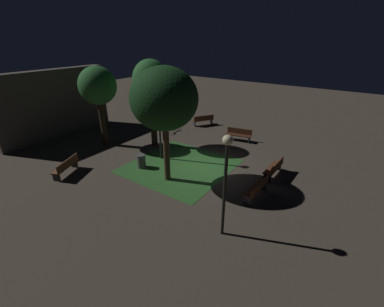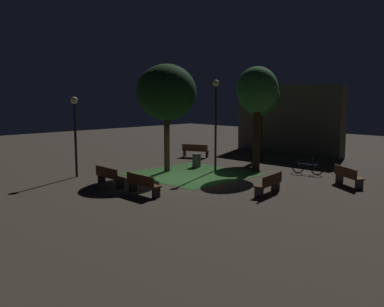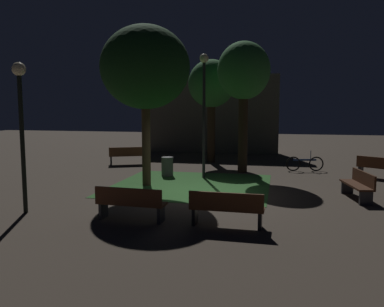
{
  "view_description": "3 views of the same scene",
  "coord_description": "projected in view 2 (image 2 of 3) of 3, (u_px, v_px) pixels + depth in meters",
  "views": [
    {
      "loc": [
        -11.42,
        -6.94,
        6.99
      ],
      "look_at": [
        -0.93,
        0.3,
        1.14
      ],
      "focal_mm": 24.15,
      "sensor_mm": 36.0,
      "label": 1
    },
    {
      "loc": [
        15.33,
        -14.74,
        4.16
      ],
      "look_at": [
        0.16,
        0.36,
        1.27
      ],
      "focal_mm": 40.79,
      "sensor_mm": 36.0,
      "label": 2
    },
    {
      "loc": [
        2.44,
        -13.04,
        2.92
      ],
      "look_at": [
        -0.58,
        0.75,
        1.25
      ],
      "focal_mm": 37.65,
      "sensor_mm": 36.0,
      "label": 3
    }
  ],
  "objects": [
    {
      "name": "building_wall_backdrop",
      "position": [
        288.0,
        120.0,
        30.91
      ],
      "size": [
        8.36,
        0.8,
        4.83
      ],
      "primitive_type": "cube",
      "color": "#4C4742",
      "rests_on": "ground"
    },
    {
      "name": "bench_path_side",
      "position": [
        269.0,
        183.0,
        18.27
      ],
      "size": [
        0.79,
        1.86,
        0.88
      ],
      "color": "#422314",
      "rests_on": "ground"
    },
    {
      "name": "tree_right_canopy",
      "position": [
        257.0,
        92.0,
        23.74
      ],
      "size": [
        2.28,
        2.28,
        5.69
      ],
      "color": "#2D2116",
      "rests_on": "ground"
    },
    {
      "name": "bench_front_right",
      "position": [
        109.0,
        176.0,
        19.91
      ],
      "size": [
        1.82,
        0.58,
        0.88
      ],
      "color": "brown",
      "rests_on": "ground"
    },
    {
      "name": "bench_corner",
      "position": [
        195.0,
        150.0,
        29.18
      ],
      "size": [
        1.84,
        1.19,
        0.88
      ],
      "color": "brown",
      "rests_on": "ground"
    },
    {
      "name": "grass_lawn",
      "position": [
        193.0,
        174.0,
        23.04
      ],
      "size": [
        5.69,
        5.59,
        0.01
      ],
      "primitive_type": "cube",
      "color": "#2D6028",
      "rests_on": "ground"
    },
    {
      "name": "tree_back_left",
      "position": [
        167.0,
        93.0,
        23.33
      ],
      "size": [
        3.21,
        3.21,
        5.8
      ],
      "color": "#423021",
      "rests_on": "ground"
    },
    {
      "name": "tree_near_wall",
      "position": [
        260.0,
        98.0,
        27.12
      ],
      "size": [
        2.38,
        2.38,
        5.28
      ],
      "color": "#2D2116",
      "rests_on": "ground"
    },
    {
      "name": "lamp_post_plaza_east",
      "position": [
        216.0,
        110.0,
        23.6
      ],
      "size": [
        0.36,
        0.36,
        4.97
      ],
      "color": "black",
      "rests_on": "ground"
    },
    {
      "name": "lamp_post_plaza_west",
      "position": [
        75.0,
        122.0,
        21.88
      ],
      "size": [
        0.36,
        0.36,
        4.07
      ],
      "color": "black",
      "rests_on": "ground"
    },
    {
      "name": "trash_bin",
      "position": [
        197.0,
        160.0,
        25.19
      ],
      "size": [
        0.49,
        0.49,
        0.8
      ],
      "primitive_type": "cylinder",
      "color": "#4C4C4C",
      "rests_on": "ground"
    },
    {
      "name": "bench_back_row",
      "position": [
        348.0,
        176.0,
        20.01
      ],
      "size": [
        1.78,
        1.37,
        0.88
      ],
      "color": "brown",
      "rests_on": "ground"
    },
    {
      "name": "bench_by_lamp",
      "position": [
        143.0,
        184.0,
        18.18
      ],
      "size": [
        1.81,
        0.52,
        0.88
      ],
      "color": "#512D19",
      "rests_on": "ground"
    },
    {
      "name": "bicycle",
      "position": [
        307.0,
        168.0,
        22.96
      ],
      "size": [
        1.67,
        0.38,
        0.93
      ],
      "color": "black",
      "rests_on": "ground"
    },
    {
      "name": "ground_plane",
      "position": [
        185.0,
        179.0,
        21.63
      ],
      "size": [
        60.0,
        60.0,
        0.0
      ],
      "primitive_type": "plane",
      "color": "#473D33"
    }
  ]
}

